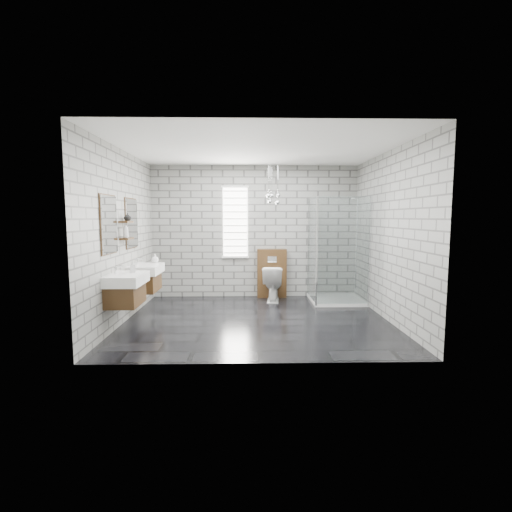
{
  "coord_description": "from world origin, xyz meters",
  "views": [
    {
      "loc": [
        -0.14,
        -5.85,
        1.65
      ],
      "look_at": [
        -0.0,
        0.35,
        1.0
      ],
      "focal_mm": 26.0,
      "sensor_mm": 36.0,
      "label": 1
    }
  ],
  "objects_px": {
    "vanity_right": "(144,270)",
    "cistern_panel": "(272,273)",
    "vanity_left": "(124,280)",
    "toilet": "(273,283)",
    "shower_enclosure": "(333,277)"
  },
  "relations": [
    {
      "from": "vanity_left",
      "to": "toilet",
      "type": "xyz_separation_m",
      "value": [
        2.26,
        2.0,
        -0.41
      ]
    },
    {
      "from": "vanity_right",
      "to": "toilet",
      "type": "xyz_separation_m",
      "value": [
        2.26,
        0.98,
        -0.41
      ]
    },
    {
      "from": "vanity_right",
      "to": "cistern_panel",
      "type": "distance_m",
      "value": 2.62
    },
    {
      "from": "cistern_panel",
      "to": "vanity_left",
      "type": "bearing_deg",
      "value": -134.26
    },
    {
      "from": "vanity_left",
      "to": "toilet",
      "type": "distance_m",
      "value": 3.04
    },
    {
      "from": "shower_enclosure",
      "to": "toilet",
      "type": "height_order",
      "value": "shower_enclosure"
    },
    {
      "from": "vanity_right",
      "to": "cistern_panel",
      "type": "bearing_deg",
      "value": 30.0
    },
    {
      "from": "shower_enclosure",
      "to": "toilet",
      "type": "xyz_separation_m",
      "value": [
        -1.15,
        0.2,
        -0.16
      ]
    },
    {
      "from": "shower_enclosure",
      "to": "toilet",
      "type": "relative_size",
      "value": 2.92
    },
    {
      "from": "vanity_right",
      "to": "shower_enclosure",
      "type": "distance_m",
      "value": 3.51
    },
    {
      "from": "shower_enclosure",
      "to": "toilet",
      "type": "distance_m",
      "value": 1.18
    },
    {
      "from": "vanity_left",
      "to": "shower_enclosure",
      "type": "height_order",
      "value": "shower_enclosure"
    },
    {
      "from": "vanity_right",
      "to": "cistern_panel",
      "type": "xyz_separation_m",
      "value": [
        2.26,
        1.3,
        -0.26
      ]
    },
    {
      "from": "vanity_right",
      "to": "shower_enclosure",
      "type": "bearing_deg",
      "value": 12.99
    },
    {
      "from": "vanity_right",
      "to": "shower_enclosure",
      "type": "xyz_separation_m",
      "value": [
        3.41,
        0.79,
        -0.25
      ]
    }
  ]
}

